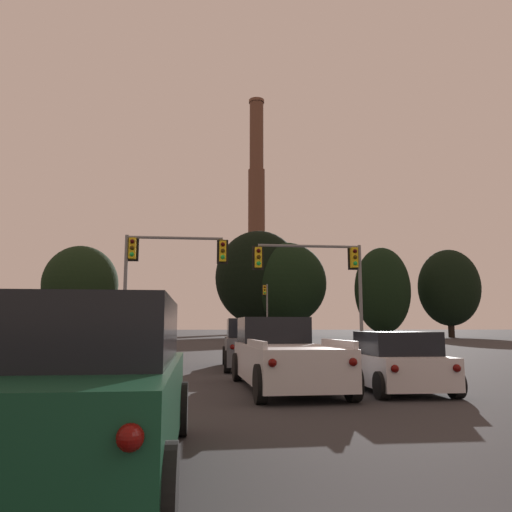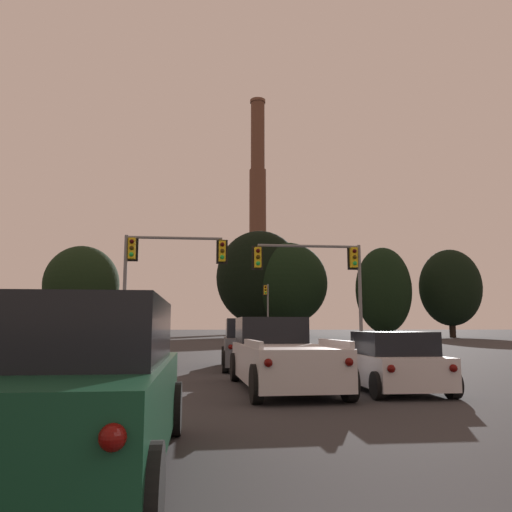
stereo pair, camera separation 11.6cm
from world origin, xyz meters
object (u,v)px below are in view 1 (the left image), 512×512
Objects in this scene: pickup_truck_center_lane_second at (283,356)px; traffic_light_overhead_right at (324,270)px; suv_left_lane_third at (86,389)px; traffic_light_far_right at (266,304)px; traffic_light_overhead_left at (160,264)px; suv_center_lane_front at (251,344)px; hatchback_right_lane_second at (392,363)px; smokestack at (257,239)px.

traffic_light_overhead_right is at bearing 68.93° from pickup_truck_center_lane_second.
suv_left_lane_third is 51.97m from traffic_light_far_right.
traffic_light_far_right reaches higher than traffic_light_overhead_right.
traffic_light_overhead_left is (-0.86, 19.39, 3.76)m from suv_left_lane_third.
hatchback_right_lane_second is at bearing -66.28° from suv_center_lane_front.
smokestack reaches higher than traffic_light_overhead_left.
traffic_light_overhead_left is at bearing 106.93° from pickup_truck_center_lane_second.
suv_center_lane_front reaches higher than hatchback_right_lane_second.
smokestack is (11.12, 98.62, 21.83)m from suv_center_lane_front.
suv_left_lane_third is 19.77m from traffic_light_overhead_left.
traffic_light_overhead_right is at bearing -91.89° from traffic_light_far_right.
traffic_light_far_right is at bearing 86.98° from hatchback_right_lane_second.
pickup_truck_center_lane_second is at bearing -95.94° from smokestack.
traffic_light_far_right reaches higher than suv_center_lane_front.
suv_left_lane_third is 8.01m from pickup_truck_center_lane_second.
hatchback_right_lane_second is 13.62m from traffic_light_overhead_right.
traffic_light_overhead_left reaches higher than suv_left_lane_third.
suv_center_lane_front is 7.58m from hatchback_right_lane_second.
suv_center_lane_front is 101.62m from smokestack.
traffic_light_overhead_left is 95.77m from smokestack.
pickup_truck_center_lane_second is 0.87× the size of traffic_light_far_right.
smokestack reaches higher than traffic_light_far_right.
smokestack is at bearing 85.86° from traffic_light_overhead_right.
traffic_light_overhead_right is at bearing 1.14° from traffic_light_overhead_left.
suv_center_lane_front is at bearing -96.44° from smokestack.
traffic_light_far_right is (5.25, 43.86, 3.40)m from pickup_truck_center_lane_second.
suv_left_lane_third is 0.99× the size of suv_center_lane_front.
traffic_light_overhead_left is at bearing -99.24° from smokestack.
traffic_light_far_right reaches higher than hatchback_right_lane_second.
suv_left_lane_third reaches higher than pickup_truck_center_lane_second.
traffic_light_overhead_left is at bearing -106.53° from traffic_light_far_right.
hatchback_right_lane_second is (2.84, -7.03, -0.23)m from suv_center_lane_front.
suv_center_lane_front is 8.23m from traffic_light_overhead_right.
smokestack is (8.29, 105.65, 22.07)m from hatchback_right_lane_second.
smokestack is at bearing 82.30° from suv_left_lane_third.
traffic_light_overhead_right reaches higher than suv_center_lane_front.
smokestack is at bearing 81.95° from pickup_truck_center_lane_second.
suv_left_lane_third is 115.21m from smokestack.
traffic_light_far_right is (2.62, 44.58, 3.54)m from hatchback_right_lane_second.
traffic_light_far_right is (8.57, 51.16, 3.31)m from suv_left_lane_third.
traffic_light_far_right reaches higher than traffic_light_overhead_left.
pickup_truck_center_lane_second is 44.31m from traffic_light_far_right.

